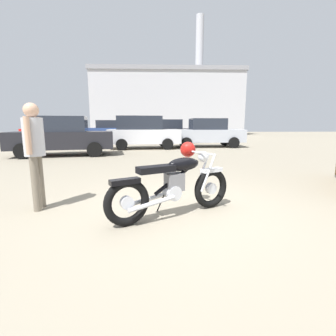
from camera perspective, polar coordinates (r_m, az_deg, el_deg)
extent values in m
plane|color=gray|center=(4.03, 3.42, -9.37)|extent=(80.00, 80.00, 0.00)
torus|color=black|center=(4.06, 9.87, -4.64)|extent=(0.62, 0.40, 0.64)
cylinder|color=silver|center=(4.06, 9.87, -4.64)|extent=(0.20, 0.16, 0.18)
torus|color=black|center=(3.34, -9.44, -7.89)|extent=(0.62, 0.40, 0.64)
cylinder|color=silver|center=(3.34, -9.44, -7.89)|extent=(0.20, 0.16, 0.18)
cube|color=silver|center=(4.00, 10.00, -0.48)|extent=(0.38, 0.29, 0.06)
cube|color=black|center=(3.26, -9.92, -3.07)|extent=(0.41, 0.30, 0.07)
cylinder|color=silver|center=(3.98, 7.91, -0.72)|extent=(0.27, 0.17, 0.58)
cylinder|color=silver|center=(3.86, 9.30, -1.08)|extent=(0.27, 0.17, 0.58)
sphere|color=silver|center=(3.85, 8.16, 2.59)|extent=(0.17, 0.17, 0.17)
cylinder|color=silver|center=(3.80, 7.24, 3.56)|extent=(0.32, 0.56, 0.03)
sphere|color=#B21914|center=(4.03, 4.62, 4.27)|extent=(0.25, 0.25, 0.25)
cylinder|color=black|center=(3.62, 2.07, -2.12)|extent=(0.69, 0.41, 0.47)
ellipsoid|color=black|center=(3.65, 3.62, 0.88)|extent=(0.56, 0.44, 0.20)
cube|color=black|center=(3.42, -2.76, -0.25)|extent=(0.57, 0.43, 0.09)
cube|color=slate|center=(3.61, 1.48, -3.25)|extent=(0.31, 0.28, 0.26)
cylinder|color=silver|center=(3.63, 0.93, -5.63)|extent=(0.29, 0.28, 0.22)
cylinder|color=silver|center=(3.56, -5.19, -7.33)|extent=(0.65, 0.39, 0.14)
cylinder|color=silver|center=(3.39, -3.70, -8.21)|extent=(0.65, 0.39, 0.14)
cylinder|color=black|center=(3.78, -1.75, -8.16)|extent=(0.13, 0.22, 0.33)
cylinder|color=#706656|center=(4.33, -28.27, -3.32)|extent=(0.12, 0.12, 0.86)
cylinder|color=#706656|center=(4.49, -27.42, -2.80)|extent=(0.12, 0.12, 0.86)
cylinder|color=#B2B2B7|center=(4.32, -28.63, 6.31)|extent=(0.30, 0.30, 0.58)
cylinder|color=tan|center=(4.14, -29.66, 6.51)|extent=(0.08, 0.08, 0.55)
cylinder|color=tan|center=(4.49, -27.74, 6.85)|extent=(0.08, 0.08, 0.55)
sphere|color=tan|center=(4.32, -29.08, 11.60)|extent=(0.22, 0.22, 0.22)
cylinder|color=black|center=(11.15, -30.56, 3.38)|extent=(0.65, 0.31, 0.62)
cylinder|color=black|center=(12.80, -28.30, 4.26)|extent=(0.65, 0.31, 0.62)
cylinder|color=black|center=(10.66, -16.56, 4.11)|extent=(0.65, 0.31, 0.62)
cylinder|color=black|center=(12.37, -16.12, 4.91)|extent=(0.65, 0.31, 0.62)
cube|color=black|center=(11.64, -23.09, 5.98)|extent=(4.45, 2.47, 0.72)
cube|color=#232833|center=(11.62, -23.32, 9.32)|extent=(2.26, 1.91, 0.64)
cylinder|color=black|center=(16.18, 12.98, 6.18)|extent=(0.63, 0.22, 0.62)
cylinder|color=black|center=(14.54, 14.93, 5.68)|extent=(0.63, 0.22, 0.62)
cylinder|color=black|center=(15.61, 3.40, 6.28)|extent=(0.63, 0.22, 0.62)
cylinder|color=black|center=(13.91, 4.29, 5.81)|extent=(0.63, 0.22, 0.62)
cube|color=#ADB2BC|center=(14.98, 9.00, 7.40)|extent=(4.24, 1.83, 0.72)
cube|color=#232833|center=(14.97, 9.07, 10.00)|extent=(2.04, 1.61, 0.64)
cylinder|color=black|center=(20.06, -19.98, 6.54)|extent=(0.64, 0.26, 0.62)
cylinder|color=black|center=(18.38, -21.09, 6.20)|extent=(0.64, 0.26, 0.62)
cylinder|color=black|center=(20.79, -27.32, 6.13)|extent=(0.64, 0.26, 0.62)
cylinder|color=black|center=(19.17, -29.00, 5.75)|extent=(0.64, 0.26, 0.62)
cube|color=red|center=(19.54, -24.47, 7.22)|extent=(4.35, 2.11, 0.72)
cube|color=#232833|center=(19.53, -24.62, 9.21)|extent=(2.14, 1.74, 0.64)
cylinder|color=black|center=(14.78, -0.97, 6.05)|extent=(0.62, 0.25, 0.60)
cylinder|color=black|center=(13.16, -0.11, 5.55)|extent=(0.62, 0.25, 0.60)
cylinder|color=black|center=(14.69, -10.35, 5.86)|extent=(0.62, 0.25, 0.60)
cylinder|color=black|center=(13.06, -10.65, 5.34)|extent=(0.62, 0.25, 0.60)
cube|color=silver|center=(13.85, -5.54, 7.30)|extent=(4.04, 2.00, 0.76)
cube|color=#232833|center=(13.82, -6.64, 10.35)|extent=(2.53, 1.74, 0.72)
cylinder|color=black|center=(19.30, 3.23, 7.01)|extent=(0.64, 0.28, 0.62)
cylinder|color=black|center=(17.63, 4.54, 6.70)|extent=(0.64, 0.28, 0.62)
cylinder|color=black|center=(18.85, -4.83, 6.92)|extent=(0.64, 0.28, 0.62)
cylinder|color=black|center=(17.15, -4.28, 6.61)|extent=(0.64, 0.28, 0.62)
cube|color=black|center=(18.16, -0.31, 7.97)|extent=(4.39, 2.28, 0.72)
cube|color=#232833|center=(18.15, -0.31, 10.12)|extent=(2.19, 1.82, 0.64)
cylinder|color=black|center=(21.28, -17.21, 6.86)|extent=(0.63, 0.25, 0.62)
cylinder|color=black|center=(22.98, -16.48, 7.11)|extent=(0.63, 0.25, 0.62)
cylinder|color=black|center=(20.98, -9.88, 7.12)|extent=(0.63, 0.25, 0.62)
cylinder|color=black|center=(22.70, -9.68, 7.34)|extent=(0.63, 0.25, 0.62)
cube|color=#2D4784|center=(21.93, -13.37, 8.07)|extent=(4.33, 2.06, 0.72)
cube|color=#232833|center=(21.92, -13.44, 9.84)|extent=(2.12, 1.72, 0.64)
cube|color=#B2B2B7|center=(37.17, -0.34, 13.91)|extent=(18.78, 13.60, 7.63)
cube|color=gray|center=(37.66, -0.35, 20.09)|extent=(19.08, 13.90, 0.50)
cylinder|color=#B2B2B7|center=(38.99, 7.29, 25.80)|extent=(1.10, 1.10, 8.62)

